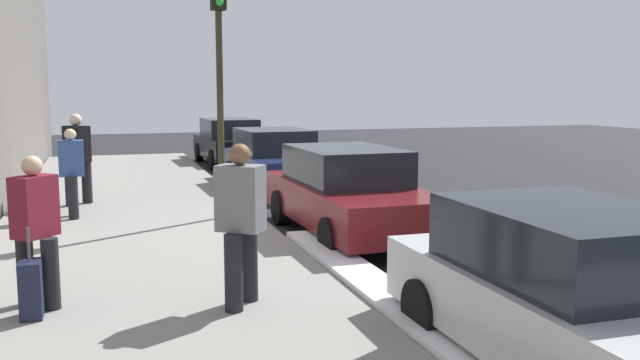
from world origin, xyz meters
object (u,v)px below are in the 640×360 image
Objects in this scene: parked_car_silver at (579,297)px; traffic_light_pole at (219,53)px; pedestrian_burgundy_coat at (35,227)px; pedestrian_grey_coat at (241,220)px; parked_car_navy at (275,160)px; pedestrian_black_coat at (77,156)px; parked_car_black at (230,142)px; rolling_suitcase at (31,289)px; pedestrian_blue_coat at (72,170)px; parked_car_maroon at (349,192)px.

parked_car_silver is 8.21m from traffic_light_pole.
traffic_light_pole reaches higher than pedestrian_burgundy_coat.
pedestrian_grey_coat is at bearing -7.05° from traffic_light_pole.
parked_car_silver is at bearing 13.38° from traffic_light_pole.
pedestrian_burgundy_coat is (8.58, -4.76, 0.28)m from parked_car_navy.
parked_car_silver is 5.53m from pedestrian_burgundy_coat.
pedestrian_burgundy_coat is at bearing -31.27° from traffic_light_pole.
pedestrian_burgundy_coat is 0.90× the size of pedestrian_black_coat.
traffic_light_pole is at bearing -10.91° from parked_car_black.
pedestrian_grey_coat reaches higher than parked_car_black.
parked_car_black is 0.98× the size of traffic_light_pole.
pedestrian_grey_coat is at bearing 82.82° from rolling_suitcase.
pedestrian_blue_coat is at bearing -26.32° from parked_car_black.
pedestrian_blue_coat reaches higher than rolling_suitcase.
pedestrian_blue_coat is (9.23, -4.56, 0.27)m from parked_car_black.
pedestrian_grey_coat is (15.27, -2.59, 0.35)m from parked_car_black.
traffic_light_pole is (0.86, 2.62, 2.13)m from pedestrian_blue_coat.
parked_car_black is 2.34× the size of pedestrian_black_coat.
parked_car_silver is at bearing 56.02° from pedestrian_burgundy_coat.
parked_car_black is 4.53× the size of rolling_suitcase.
pedestrian_blue_coat is at bearing 178.45° from pedestrian_burgundy_coat.
parked_car_black is 15.49m from pedestrian_grey_coat.
rolling_suitcase is (4.91, -2.81, -2.70)m from traffic_light_pole.
pedestrian_black_coat is 4.01m from traffic_light_pole.
parked_car_black is 6.06m from parked_car_navy.
pedestrian_black_coat is at bearing 178.11° from rolling_suitcase.
parked_car_black is 10.55m from traffic_light_pole.
pedestrian_burgundy_coat reaches higher than parked_car_black.
parked_car_black is at bearing 169.09° from traffic_light_pole.
parked_car_maroon is at bearing 122.99° from pedestrian_burgundy_coat.
traffic_light_pole is (-4.56, 2.77, 2.11)m from pedestrian_burgundy_coat.
parked_car_maroon is at bearing 49.49° from pedestrian_black_coat.
pedestrian_burgundy_coat is at bearing -123.98° from parked_car_silver.
pedestrian_burgundy_coat is (3.05, -4.69, 0.28)m from parked_car_maroon.
traffic_light_pole is at bearing -166.62° from parked_car_silver.
traffic_light_pole is at bearing -26.32° from parked_car_navy.
parked_car_navy is at bearing 179.14° from parked_car_silver.
pedestrian_burgundy_coat is at bearing -17.83° from parked_car_black.
parked_car_maroon is at bearing 125.67° from rolling_suitcase.
traffic_light_pole is (4.03, -1.99, 2.39)m from parked_car_navy.
parked_car_black and parked_car_maroon have the same top height.
pedestrian_black_coat reaches higher than parked_car_maroon.
parked_car_black is 15.74m from rolling_suitcase.
rolling_suitcase is at bearing -6.87° from pedestrian_burgundy_coat.
parked_car_black is at bearing 162.42° from rolling_suitcase.
parked_car_black is at bearing 179.92° from parked_car_maroon.
parked_car_black is 17.73m from parked_car_silver.
pedestrian_black_coat reaches higher than parked_car_black.
pedestrian_black_coat is at bearing 178.36° from pedestrian_burgundy_coat.
traffic_light_pole reaches higher than rolling_suitcase.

